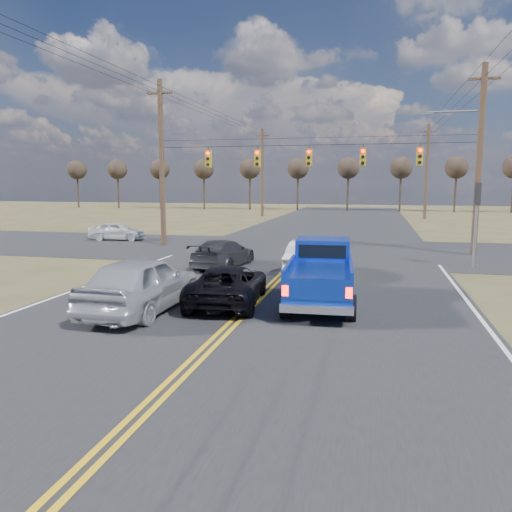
% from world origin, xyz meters
% --- Properties ---
extents(ground, '(160.00, 160.00, 0.00)m').
position_xyz_m(ground, '(0.00, 0.00, 0.00)').
color(ground, brown).
rests_on(ground, ground).
extents(road_main, '(14.00, 120.00, 0.02)m').
position_xyz_m(road_main, '(0.00, 10.00, 0.00)').
color(road_main, '#28282B').
rests_on(road_main, ground).
extents(road_cross, '(120.00, 12.00, 0.02)m').
position_xyz_m(road_cross, '(0.00, 18.00, 0.00)').
color(road_cross, '#28282B').
rests_on(road_cross, ground).
extents(signal_gantry, '(19.60, 4.83, 10.00)m').
position_xyz_m(signal_gantry, '(0.50, 17.79, 5.06)').
color(signal_gantry, '#473323').
rests_on(signal_gantry, ground).
extents(utility_poles, '(19.60, 58.32, 10.00)m').
position_xyz_m(utility_poles, '(0.00, 17.00, 5.23)').
color(utility_poles, '#473323').
rests_on(utility_poles, ground).
extents(treeline, '(87.00, 117.80, 7.40)m').
position_xyz_m(treeline, '(0.00, 26.96, 5.70)').
color(treeline, '#33261C').
rests_on(treeline, ground).
extents(pickup_truck, '(2.40, 5.45, 2.01)m').
position_xyz_m(pickup_truck, '(2.12, 5.14, 0.97)').
color(pickup_truck, black).
rests_on(pickup_truck, ground).
extents(silver_suv, '(2.19, 5.16, 1.74)m').
position_xyz_m(silver_suv, '(-3.07, 2.90, 0.87)').
color(silver_suv, '#B4B7BD').
rests_on(silver_suv, ground).
extents(black_suv, '(2.56, 4.77, 1.27)m').
position_xyz_m(black_suv, '(-0.80, 4.45, 0.64)').
color(black_suv, black).
rests_on(black_suv, ground).
extents(white_car_queue, '(1.73, 4.64, 1.51)m').
position_xyz_m(white_car_queue, '(1.22, 10.00, 0.76)').
color(white_car_queue, silver).
rests_on(white_car_queue, ground).
extents(dgrey_car_queue, '(2.27, 4.61, 1.29)m').
position_xyz_m(dgrey_car_queue, '(-3.05, 11.24, 0.64)').
color(dgrey_car_queue, '#303034').
rests_on(dgrey_car_queue, ground).
extents(cross_car_west, '(2.08, 3.90, 1.26)m').
position_xyz_m(cross_car_west, '(-13.30, 20.00, 0.63)').
color(cross_car_west, silver).
rests_on(cross_car_west, ground).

